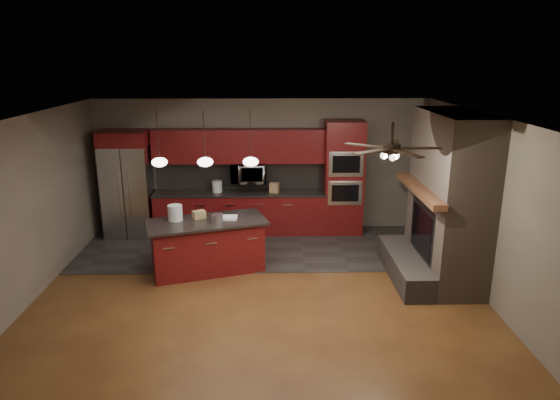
{
  "coord_description": "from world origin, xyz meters",
  "views": [
    {
      "loc": [
        0.16,
        -7.39,
        3.65
      ],
      "look_at": [
        0.33,
        0.6,
        1.33
      ],
      "focal_mm": 32.0,
      "sensor_mm": 36.0,
      "label": 1
    }
  ],
  "objects_px": {
    "counter_bucket": "(217,187)",
    "counter_box": "(274,188)",
    "oven_tower": "(343,178)",
    "cardboard_box": "(199,215)",
    "white_bucket": "(175,213)",
    "paint_tray": "(227,218)",
    "refrigerator": "(128,184)",
    "paint_can": "(217,218)",
    "microwave": "(249,173)",
    "kitchen_island": "(207,246)"
  },
  "relations": [
    {
      "from": "oven_tower",
      "to": "counter_bucket",
      "type": "relative_size",
      "value": 10.09
    },
    {
      "from": "refrigerator",
      "to": "white_bucket",
      "type": "relative_size",
      "value": 8.18
    },
    {
      "from": "refrigerator",
      "to": "kitchen_island",
      "type": "relative_size",
      "value": 1.0
    },
    {
      "from": "white_bucket",
      "to": "paint_tray",
      "type": "distance_m",
      "value": 0.88
    },
    {
      "from": "oven_tower",
      "to": "cardboard_box",
      "type": "height_order",
      "value": "oven_tower"
    },
    {
      "from": "refrigerator",
      "to": "counter_box",
      "type": "relative_size",
      "value": 10.78
    },
    {
      "from": "oven_tower",
      "to": "microwave",
      "type": "relative_size",
      "value": 3.25
    },
    {
      "from": "paint_can",
      "to": "paint_tray",
      "type": "distance_m",
      "value": 0.24
    },
    {
      "from": "paint_can",
      "to": "oven_tower",
      "type": "bearing_deg",
      "value": 39.65
    },
    {
      "from": "cardboard_box",
      "to": "counter_bucket",
      "type": "relative_size",
      "value": 0.89
    },
    {
      "from": "refrigerator",
      "to": "white_bucket",
      "type": "height_order",
      "value": "refrigerator"
    },
    {
      "from": "kitchen_island",
      "to": "refrigerator",
      "type": "bearing_deg",
      "value": 117.29
    },
    {
      "from": "cardboard_box",
      "to": "white_bucket",
      "type": "bearing_deg",
      "value": 166.43
    },
    {
      "from": "microwave",
      "to": "cardboard_box",
      "type": "height_order",
      "value": "microwave"
    },
    {
      "from": "cardboard_box",
      "to": "counter_box",
      "type": "distance_m",
      "value": 2.2
    },
    {
      "from": "paint_tray",
      "to": "refrigerator",
      "type": "bearing_deg",
      "value": 142.04
    },
    {
      "from": "paint_tray",
      "to": "cardboard_box",
      "type": "height_order",
      "value": "cardboard_box"
    },
    {
      "from": "microwave",
      "to": "counter_box",
      "type": "relative_size",
      "value": 3.58
    },
    {
      "from": "paint_can",
      "to": "paint_tray",
      "type": "bearing_deg",
      "value": 53.6
    },
    {
      "from": "paint_tray",
      "to": "white_bucket",
      "type": "bearing_deg",
      "value": -174.0
    },
    {
      "from": "white_bucket",
      "to": "counter_box",
      "type": "relative_size",
      "value": 1.32
    },
    {
      "from": "refrigerator",
      "to": "kitchen_island",
      "type": "xyz_separation_m",
      "value": [
        1.83,
        -1.87,
        -0.64
      ]
    },
    {
      "from": "white_bucket",
      "to": "cardboard_box",
      "type": "bearing_deg",
      "value": 14.67
    },
    {
      "from": "kitchen_island",
      "to": "counter_bucket",
      "type": "relative_size",
      "value": 9.32
    },
    {
      "from": "kitchen_island",
      "to": "cardboard_box",
      "type": "height_order",
      "value": "cardboard_box"
    },
    {
      "from": "paint_tray",
      "to": "oven_tower",
      "type": "bearing_deg",
      "value": 39.45
    },
    {
      "from": "kitchen_island",
      "to": "paint_tray",
      "type": "height_order",
      "value": "paint_tray"
    },
    {
      "from": "white_bucket",
      "to": "counter_box",
      "type": "bearing_deg",
      "value": 47.21
    },
    {
      "from": "oven_tower",
      "to": "microwave",
      "type": "distance_m",
      "value": 1.98
    },
    {
      "from": "oven_tower",
      "to": "cardboard_box",
      "type": "xyz_separation_m",
      "value": [
        -2.77,
        -1.8,
        -0.2
      ]
    },
    {
      "from": "oven_tower",
      "to": "paint_can",
      "type": "xyz_separation_m",
      "value": [
        -2.43,
        -2.01,
        -0.2
      ]
    },
    {
      "from": "kitchen_island",
      "to": "counter_box",
      "type": "distance_m",
      "value": 2.3
    },
    {
      "from": "microwave",
      "to": "refrigerator",
      "type": "height_order",
      "value": "refrigerator"
    },
    {
      "from": "refrigerator",
      "to": "paint_can",
      "type": "height_order",
      "value": "refrigerator"
    },
    {
      "from": "oven_tower",
      "to": "counter_bucket",
      "type": "xyz_separation_m",
      "value": [
        -2.64,
        0.01,
        -0.17
      ]
    },
    {
      "from": "oven_tower",
      "to": "paint_can",
      "type": "bearing_deg",
      "value": -140.35
    },
    {
      "from": "paint_tray",
      "to": "microwave",
      "type": "bearing_deg",
      "value": 81.38
    },
    {
      "from": "refrigerator",
      "to": "counter_box",
      "type": "height_order",
      "value": "refrigerator"
    },
    {
      "from": "paint_can",
      "to": "cardboard_box",
      "type": "xyz_separation_m",
      "value": [
        -0.34,
        0.22,
        -0.0
      ]
    },
    {
      "from": "white_bucket",
      "to": "paint_tray",
      "type": "xyz_separation_m",
      "value": [
        0.87,
        0.08,
        -0.12
      ]
    },
    {
      "from": "kitchen_island",
      "to": "white_bucket",
      "type": "xyz_separation_m",
      "value": [
        -0.53,
        0.04,
        0.59
      ]
    },
    {
      "from": "refrigerator",
      "to": "counter_box",
      "type": "distance_m",
      "value": 3.02
    },
    {
      "from": "refrigerator",
      "to": "counter_bucket",
      "type": "height_order",
      "value": "refrigerator"
    },
    {
      "from": "microwave",
      "to": "refrigerator",
      "type": "relative_size",
      "value": 0.33
    },
    {
      "from": "oven_tower",
      "to": "counter_bucket",
      "type": "height_order",
      "value": "oven_tower"
    },
    {
      "from": "kitchen_island",
      "to": "cardboard_box",
      "type": "relative_size",
      "value": 10.49
    },
    {
      "from": "counter_bucket",
      "to": "counter_box",
      "type": "height_order",
      "value": "counter_bucket"
    },
    {
      "from": "microwave",
      "to": "cardboard_box",
      "type": "distance_m",
      "value": 2.04
    },
    {
      "from": "paint_tray",
      "to": "kitchen_island",
      "type": "bearing_deg",
      "value": -160.08
    },
    {
      "from": "paint_tray",
      "to": "cardboard_box",
      "type": "relative_size",
      "value": 1.73
    }
  ]
}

